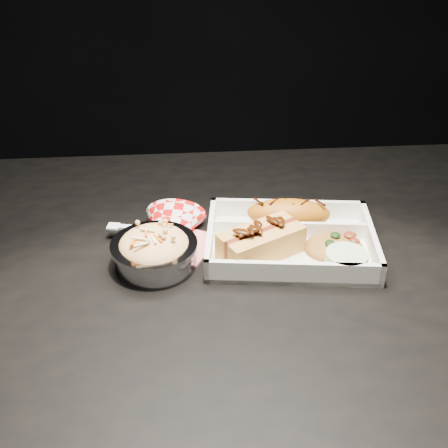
{
  "coord_description": "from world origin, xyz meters",
  "views": [
    {
      "loc": [
        -0.08,
        -0.66,
        1.24
      ],
      "look_at": [
        -0.02,
        0.02,
        0.81
      ],
      "focal_mm": 45.0,
      "sensor_mm": 36.0,
      "label": 1
    }
  ],
  "objects_px": {
    "hotdog": "(261,240)",
    "napkin_fork": "(170,232)",
    "dining_table": "(239,313)",
    "food_tray": "(290,243)",
    "foil_coleslaw_cup": "(154,249)",
    "fried_pastry": "(289,213)"
  },
  "relations": [
    {
      "from": "food_tray",
      "to": "napkin_fork",
      "type": "bearing_deg",
      "value": 175.3
    },
    {
      "from": "foil_coleslaw_cup",
      "to": "dining_table",
      "type": "bearing_deg",
      "value": -4.06
    },
    {
      "from": "dining_table",
      "to": "hotdog",
      "type": "relative_size",
      "value": 8.77
    },
    {
      "from": "hotdog",
      "to": "napkin_fork",
      "type": "xyz_separation_m",
      "value": [
        -0.13,
        0.06,
        -0.02
      ]
    },
    {
      "from": "hotdog",
      "to": "foil_coleslaw_cup",
      "type": "xyz_separation_m",
      "value": [
        -0.16,
        -0.01,
        -0.0
      ]
    },
    {
      "from": "dining_table",
      "to": "foil_coleslaw_cup",
      "type": "height_order",
      "value": "foil_coleslaw_cup"
    },
    {
      "from": "dining_table",
      "to": "foil_coleslaw_cup",
      "type": "distance_m",
      "value": 0.17
    },
    {
      "from": "dining_table",
      "to": "napkin_fork",
      "type": "relative_size",
      "value": 6.71
    },
    {
      "from": "dining_table",
      "to": "food_tray",
      "type": "xyz_separation_m",
      "value": [
        0.08,
        0.04,
        0.1
      ]
    },
    {
      "from": "napkin_fork",
      "to": "fried_pastry",
      "type": "bearing_deg",
      "value": 15.92
    },
    {
      "from": "fried_pastry",
      "to": "dining_table",
      "type": "bearing_deg",
      "value": -133.89
    },
    {
      "from": "fried_pastry",
      "to": "food_tray",
      "type": "bearing_deg",
      "value": -96.98
    },
    {
      "from": "fried_pastry",
      "to": "hotdog",
      "type": "bearing_deg",
      "value": -125.74
    },
    {
      "from": "napkin_fork",
      "to": "food_tray",
      "type": "bearing_deg",
      "value": -0.98
    },
    {
      "from": "dining_table",
      "to": "napkin_fork",
      "type": "distance_m",
      "value": 0.16
    },
    {
      "from": "food_tray",
      "to": "hotdog",
      "type": "bearing_deg",
      "value": -149.23
    },
    {
      "from": "fried_pastry",
      "to": "napkin_fork",
      "type": "xyz_separation_m",
      "value": [
        -0.19,
        -0.02,
        -0.01
      ]
    },
    {
      "from": "napkin_fork",
      "to": "dining_table",
      "type": "bearing_deg",
      "value": -25.6
    },
    {
      "from": "food_tray",
      "to": "foil_coleslaw_cup",
      "type": "distance_m",
      "value": 0.21
    },
    {
      "from": "fried_pastry",
      "to": "napkin_fork",
      "type": "relative_size",
      "value": 0.74
    },
    {
      "from": "dining_table",
      "to": "hotdog",
      "type": "distance_m",
      "value": 0.13
    },
    {
      "from": "dining_table",
      "to": "food_tray",
      "type": "distance_m",
      "value": 0.13
    }
  ]
}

